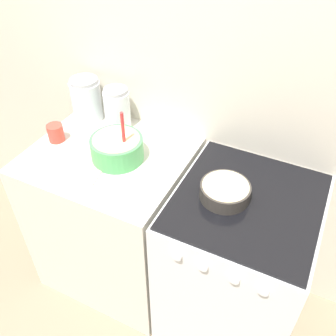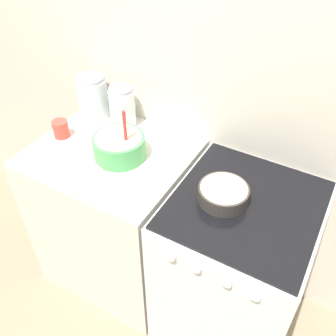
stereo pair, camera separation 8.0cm
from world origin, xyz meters
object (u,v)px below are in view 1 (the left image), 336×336
(stove, at_px, (236,264))
(mixing_bowl, at_px, (117,147))
(baking_pan, at_px, (225,191))
(storage_jar_left, at_px, (87,102))
(storage_jar_middle, at_px, (117,111))
(tin_can, at_px, (56,133))

(stove, distance_m, mixing_bowl, 0.84)
(mixing_bowl, distance_m, baking_pan, 0.56)
(storage_jar_left, relative_size, storage_jar_middle, 1.05)
(mixing_bowl, relative_size, tin_can, 2.99)
(storage_jar_middle, relative_size, tin_can, 2.48)
(storage_jar_left, distance_m, storage_jar_middle, 0.19)
(baking_pan, height_order, storage_jar_middle, storage_jar_middle)
(baking_pan, relative_size, storage_jar_middle, 0.96)
(baking_pan, xyz_separation_m, storage_jar_middle, (-0.70, 0.26, 0.06))
(tin_can, bearing_deg, storage_jar_left, 84.57)
(stove, relative_size, storage_jar_middle, 4.13)
(baking_pan, xyz_separation_m, tin_can, (-0.92, 0.01, 0.01))
(stove, distance_m, baking_pan, 0.51)
(mixing_bowl, bearing_deg, storage_jar_middle, 121.14)
(mixing_bowl, xyz_separation_m, storage_jar_left, (-0.34, 0.24, 0.03))
(tin_can, bearing_deg, storage_jar_middle, 48.87)
(mixing_bowl, bearing_deg, tin_can, -177.96)
(stove, height_order, mixing_bowl, mixing_bowl)
(storage_jar_middle, xyz_separation_m, tin_can, (-0.22, -0.25, -0.05))
(storage_jar_middle, bearing_deg, mixing_bowl, -58.86)
(baking_pan, height_order, tin_can, tin_can)
(storage_jar_left, xyz_separation_m, storage_jar_middle, (0.19, -0.00, -0.00))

